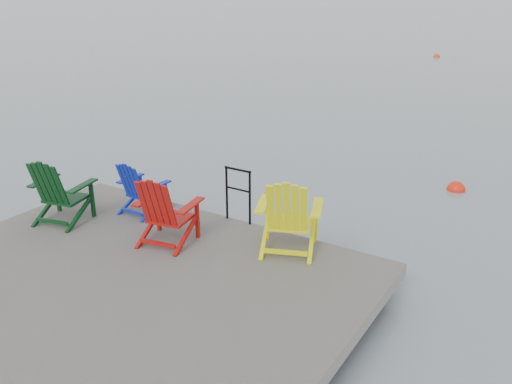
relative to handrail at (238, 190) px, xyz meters
The scene contains 9 objects.
ground 2.67m from the handrail, 95.83° to the right, with size 400.00×400.00×0.00m, color slate.
dock 2.56m from the handrail, 95.83° to the right, with size 6.00×5.00×1.40m.
handrail is the anchor object (origin of this frame).
chair_green 2.83m from the handrail, 147.48° to the right, with size 0.99×0.93×1.09m.
chair_blue 1.66m from the handrail, 159.39° to the right, with size 0.74×0.69×0.91m.
chair_red 1.30m from the handrail, 110.89° to the right, with size 0.96×0.90×1.07m.
chair_yellow 1.28m from the handrail, 22.57° to the right, with size 1.11×1.06×1.15m.
buoy_a 5.34m from the handrail, 62.72° to the left, with size 0.39×0.39×0.39m, color red.
buoy_b 26.16m from the handrail, 97.90° to the left, with size 0.39×0.39×0.39m, color #D8450C.
Camera 1 is at (4.72, -4.16, 4.14)m, focal length 38.00 mm.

